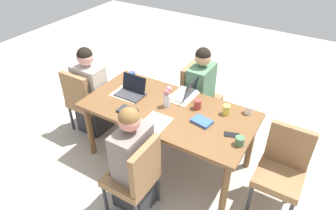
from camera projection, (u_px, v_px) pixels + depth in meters
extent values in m
plane|color=#B2A899|center=(168.00, 159.00, 3.69)|extent=(10.00, 10.00, 0.00)
cube|color=brown|center=(168.00, 110.00, 3.27)|extent=(1.88, 0.92, 0.04)
cylinder|color=brown|center=(250.00, 143.00, 3.39)|extent=(0.07, 0.07, 0.71)
cylinder|color=brown|center=(129.00, 100.00, 4.12)|extent=(0.07, 0.07, 0.71)
cylinder|color=brown|center=(225.00, 190.00, 2.85)|extent=(0.07, 0.07, 0.71)
cylinder|color=brown|center=(90.00, 130.00, 3.58)|extent=(0.07, 0.07, 0.71)
cube|color=olive|center=(131.00, 178.00, 2.90)|extent=(0.44, 0.44, 0.08)
cube|color=olive|center=(146.00, 166.00, 2.67)|extent=(0.06, 0.42, 0.45)
cylinder|color=#333338|center=(105.00, 198.00, 2.98)|extent=(0.04, 0.04, 0.37)
cylinder|color=#333338|center=(129.00, 173.00, 3.24)|extent=(0.04, 0.04, 0.37)
cylinder|color=#333338|center=(158.00, 188.00, 3.08)|extent=(0.04, 0.04, 0.37)
cube|color=#2D2D33|center=(135.00, 186.00, 3.05)|extent=(0.36, 0.34, 0.45)
cube|color=slate|center=(132.00, 152.00, 2.78)|extent=(0.24, 0.40, 0.50)
sphere|color=#E28777|center=(129.00, 120.00, 2.57)|extent=(0.20, 0.20, 0.20)
sphere|color=brown|center=(129.00, 118.00, 2.55)|extent=(0.19, 0.19, 0.19)
cube|color=olive|center=(89.00, 102.00, 3.98)|extent=(0.44, 0.44, 0.08)
cube|color=olive|center=(75.00, 91.00, 3.70)|extent=(0.42, 0.06, 0.45)
cylinder|color=#333338|center=(91.00, 104.00, 4.32)|extent=(0.04, 0.04, 0.37)
cylinder|color=#333338|center=(112.00, 112.00, 4.16)|extent=(0.04, 0.04, 0.37)
cylinder|color=#333338|center=(72.00, 118.00, 4.06)|extent=(0.04, 0.04, 0.37)
cylinder|color=#333338|center=(93.00, 127.00, 3.89)|extent=(0.04, 0.04, 0.37)
cube|color=#2D2D33|center=(95.00, 114.00, 4.06)|extent=(0.34, 0.36, 0.45)
cube|color=#B7B2A8|center=(90.00, 84.00, 3.79)|extent=(0.40, 0.24, 0.50)
sphere|color=tan|center=(85.00, 57.00, 3.58)|extent=(0.20, 0.20, 0.20)
sphere|color=black|center=(85.00, 55.00, 3.56)|extent=(0.19, 0.19, 0.19)
cube|color=olive|center=(202.00, 101.00, 3.99)|extent=(0.44, 0.44, 0.08)
cube|color=olive|center=(190.00, 80.00, 3.92)|extent=(0.06, 0.42, 0.45)
cylinder|color=#333338|center=(219.00, 112.00, 4.18)|extent=(0.04, 0.04, 0.37)
cylinder|color=#333338|center=(207.00, 126.00, 3.91)|extent=(0.04, 0.04, 0.37)
cylinder|color=#333338|center=(194.00, 104.00, 4.34)|extent=(0.04, 0.04, 0.37)
cylinder|color=#333338|center=(182.00, 117.00, 4.07)|extent=(0.04, 0.04, 0.37)
cube|color=#2D2D33|center=(199.00, 114.00, 4.06)|extent=(0.36, 0.34, 0.45)
cube|color=#4C7556|center=(201.00, 84.00, 3.79)|extent=(0.24, 0.40, 0.50)
sphere|color=tan|center=(203.00, 57.00, 3.58)|extent=(0.20, 0.20, 0.20)
sphere|color=black|center=(203.00, 55.00, 3.56)|extent=(0.19, 0.19, 0.19)
cube|color=olive|center=(279.00, 178.00, 2.90)|extent=(0.44, 0.44, 0.08)
cube|color=olive|center=(290.00, 146.00, 2.89)|extent=(0.42, 0.06, 0.45)
cylinder|color=#333338|center=(250.00, 198.00, 2.98)|extent=(0.04, 0.04, 0.37)
cylinder|color=#333338|center=(298.00, 188.00, 3.09)|extent=(0.04, 0.04, 0.37)
cylinder|color=#333338|center=(261.00, 173.00, 3.25)|extent=(0.04, 0.04, 0.37)
cylinder|color=silver|center=(167.00, 101.00, 3.26)|extent=(0.07, 0.07, 0.14)
sphere|color=#DB7584|center=(166.00, 92.00, 3.20)|extent=(0.06, 0.06, 0.06)
cylinder|color=#477A3D|center=(166.00, 94.00, 3.21)|extent=(0.01, 0.01, 0.04)
sphere|color=#DB7584|center=(167.00, 92.00, 3.18)|extent=(0.05, 0.05, 0.05)
cylinder|color=#477A3D|center=(167.00, 94.00, 3.19)|extent=(0.01, 0.01, 0.05)
sphere|color=#DB7584|center=(169.00, 89.00, 3.19)|extent=(0.06, 0.06, 0.06)
cylinder|color=#477A3D|center=(169.00, 92.00, 3.21)|extent=(0.01, 0.01, 0.07)
cube|color=beige|center=(154.00, 124.00, 3.04)|extent=(0.26, 0.36, 0.00)
cube|color=beige|center=(128.00, 94.00, 3.49)|extent=(0.37, 0.27, 0.00)
cube|color=beige|center=(183.00, 96.00, 3.46)|extent=(0.27, 0.37, 0.00)
cube|color=#38383D|center=(130.00, 94.00, 3.47)|extent=(0.32, 0.22, 0.02)
cube|color=black|center=(134.00, 83.00, 3.47)|extent=(0.31, 0.06, 0.20)
cube|color=silver|center=(184.00, 95.00, 3.47)|extent=(0.22, 0.32, 0.02)
cube|color=black|center=(191.00, 89.00, 3.37)|extent=(0.05, 0.31, 0.20)
cylinder|color=#47704C|center=(240.00, 141.00, 2.77)|extent=(0.09, 0.09, 0.08)
cylinder|color=white|center=(249.00, 110.00, 3.17)|extent=(0.08, 0.08, 0.09)
cylinder|color=#33477A|center=(132.00, 76.00, 3.75)|extent=(0.08, 0.08, 0.11)
cylinder|color=#AD3D38|center=(198.00, 104.00, 3.24)|extent=(0.08, 0.08, 0.11)
cylinder|color=#DBC64C|center=(226.00, 110.00, 3.15)|extent=(0.08, 0.08, 0.11)
cube|color=#28282D|center=(127.00, 111.00, 3.21)|extent=(0.20, 0.14, 0.03)
cube|color=#335693|center=(202.00, 121.00, 3.05)|extent=(0.22, 0.17, 0.03)
cube|color=black|center=(232.00, 135.00, 2.90)|extent=(0.16, 0.11, 0.01)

